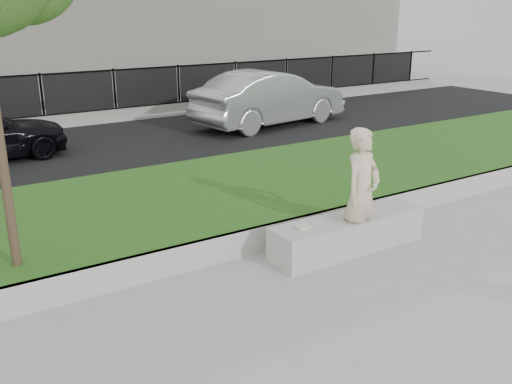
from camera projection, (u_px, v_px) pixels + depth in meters
ground at (309, 276)px, 7.69m from camera, size 90.00×90.00×0.00m
grass_bank at (205, 201)px, 10.03m from camera, size 34.00×4.00×0.40m
grass_kerb at (266, 237)px, 8.46m from camera, size 34.00×0.08×0.40m
street at (104, 148)px, 14.48m from camera, size 34.00×7.00×0.04m
far_pavement at (57, 119)px, 18.07m from camera, size 34.00×3.00×0.12m
iron_fence at (64, 108)px, 17.12m from camera, size 32.00×0.30×1.50m
stone_bench at (348, 233)px, 8.46m from camera, size 2.51×0.63×0.51m
man at (362, 192)px, 8.18m from camera, size 0.76×0.58×1.86m
book at (303, 227)px, 7.99m from camera, size 0.23×0.16×0.03m
car_silver at (270, 98)px, 16.96m from camera, size 5.12×2.48×1.62m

